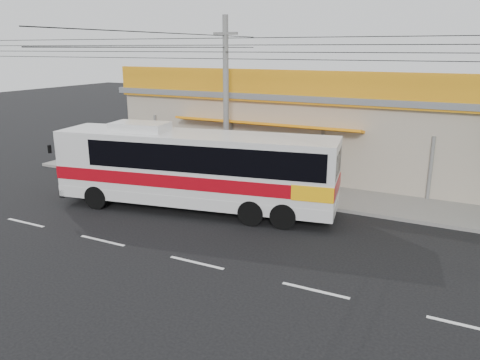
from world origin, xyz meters
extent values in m
plane|color=black|center=(0.00, 0.00, 0.00)|extent=(120.00, 120.00, 0.00)
cube|color=slate|center=(0.00, 6.00, 0.07)|extent=(30.00, 3.20, 0.15)
cube|color=#ACA08B|center=(0.00, 11.60, 2.10)|extent=(22.00, 8.00, 4.20)
cube|color=#585B60|center=(0.00, 11.60, 4.35)|extent=(22.60, 8.60, 0.30)
cube|color=orange|center=(0.00, 7.48, 4.90)|extent=(22.00, 0.24, 1.60)
cube|color=#B21D09|center=(-2.00, 7.45, 4.90)|extent=(9.00, 0.10, 1.20)
cube|color=#157637|center=(6.50, 7.45, 4.90)|extent=(2.40, 0.10, 1.10)
cube|color=#B21D09|center=(-9.00, 7.45, 4.90)|extent=(3.00, 0.10, 1.10)
cube|color=orange|center=(-2.00, 7.30, 3.00)|extent=(10.00, 1.20, 0.37)
cube|color=silver|center=(-2.79, 1.93, 1.88)|extent=(12.10, 4.50, 2.86)
cube|color=#A90712|center=(-2.79, 1.93, 1.53)|extent=(12.15, 4.55, 0.54)
cube|color=#FFB20D|center=(2.27, 2.83, 1.53)|extent=(2.00, 2.77, 0.59)
cube|color=black|center=(-2.11, 2.06, 2.52)|extent=(10.17, 4.20, 1.09)
cube|color=black|center=(-8.55, 0.91, 2.32)|extent=(0.54, 2.17, 1.48)
cube|color=silver|center=(-5.22, 1.50, 3.49)|extent=(2.58, 1.78, 0.36)
cylinder|color=black|center=(-6.68, 0.11, 0.51)|extent=(1.07, 0.49, 1.03)
cylinder|color=black|center=(-7.07, 2.31, 0.51)|extent=(1.07, 0.49, 1.03)
cylinder|color=black|center=(1.39, 1.54, 0.51)|extent=(1.07, 0.49, 1.03)
cylinder|color=black|center=(1.00, 3.74, 0.51)|extent=(1.07, 0.49, 1.03)
imported|color=maroon|center=(-4.24, 6.06, 0.63)|extent=(1.92, 1.08, 0.96)
imported|color=black|center=(-6.47, 6.25, 0.62)|extent=(1.60, 0.64, 0.94)
cylinder|color=#5D5D5B|center=(-3.16, 5.40, 4.09)|extent=(0.27, 0.27, 8.17)
cube|color=#5D5D5B|center=(-3.16, 5.40, 7.35)|extent=(1.23, 0.12, 0.12)
camera|label=1|loc=(7.50, -14.23, 6.72)|focal=35.00mm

